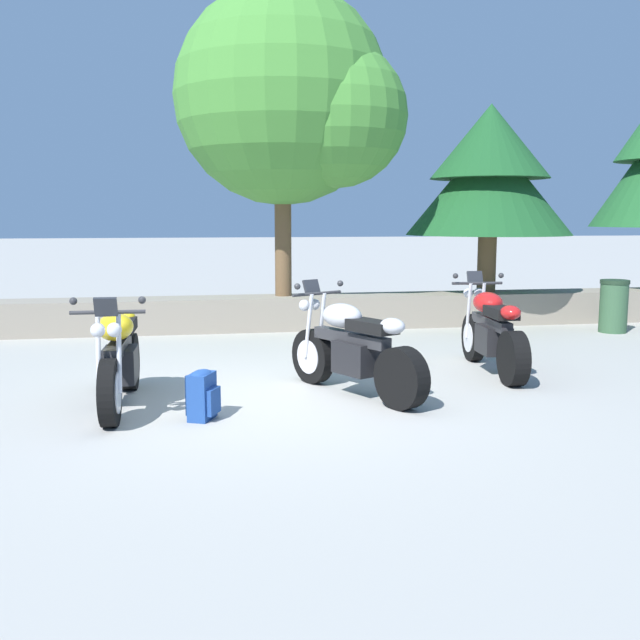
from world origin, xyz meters
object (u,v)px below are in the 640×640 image
(pine_tree_mid_left, at_px, (490,173))
(trash_bin, at_px, (614,306))
(rider_backpack, at_px, (203,394))
(motorcycle_silver_centre, at_px, (353,350))
(leafy_tree_far_left, at_px, (293,101))
(motorcycle_yellow_near_left, at_px, (119,359))
(motorcycle_red_far_right, at_px, (492,333))

(pine_tree_mid_left, relative_size, trash_bin, 3.80)
(rider_backpack, relative_size, trash_bin, 0.55)
(motorcycle_silver_centre, height_order, leafy_tree_far_left, leafy_tree_far_left)
(rider_backpack, height_order, pine_tree_mid_left, pine_tree_mid_left)
(motorcycle_silver_centre, distance_m, trash_bin, 6.13)
(rider_backpack, bearing_deg, motorcycle_yellow_near_left, 142.97)
(pine_tree_mid_left, distance_m, trash_bin, 3.10)
(motorcycle_silver_centre, xyz_separation_m, leafy_tree_far_left, (0.03, 4.71, 3.26))
(motorcycle_red_far_right, relative_size, leafy_tree_far_left, 0.41)
(motorcycle_yellow_near_left, distance_m, pine_tree_mid_left, 8.00)
(leafy_tree_far_left, bearing_deg, motorcycle_yellow_near_left, -116.81)
(motorcycle_silver_centre, xyz_separation_m, rider_backpack, (-1.58, -0.70, -0.24))
(motorcycle_silver_centre, height_order, motorcycle_red_far_right, same)
(motorcycle_yellow_near_left, relative_size, pine_tree_mid_left, 0.63)
(motorcycle_yellow_near_left, distance_m, motorcycle_red_far_right, 4.40)
(rider_backpack, bearing_deg, motorcycle_silver_centre, 23.70)
(pine_tree_mid_left, bearing_deg, leafy_tree_far_left, -177.40)
(trash_bin, bearing_deg, motorcycle_silver_centre, -146.49)
(motorcycle_silver_centre, height_order, trash_bin, motorcycle_silver_centre)
(motorcycle_red_far_right, relative_size, rider_backpack, 4.40)
(motorcycle_silver_centre, distance_m, pine_tree_mid_left, 6.38)
(rider_backpack, relative_size, leafy_tree_far_left, 0.09)
(rider_backpack, height_order, leafy_tree_far_left, leafy_tree_far_left)
(motorcycle_silver_centre, distance_m, rider_backpack, 1.75)
(motorcycle_silver_centre, bearing_deg, pine_tree_mid_left, 54.12)
(motorcycle_silver_centre, bearing_deg, motorcycle_yellow_near_left, -177.89)
(motorcycle_yellow_near_left, height_order, rider_backpack, motorcycle_yellow_near_left)
(leafy_tree_far_left, bearing_deg, rider_backpack, -106.67)
(motorcycle_red_far_right, bearing_deg, motorcycle_silver_centre, -156.56)
(motorcycle_yellow_near_left, distance_m, leafy_tree_far_left, 6.28)
(rider_backpack, bearing_deg, motorcycle_red_far_right, 23.56)
(rider_backpack, height_order, trash_bin, trash_bin)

